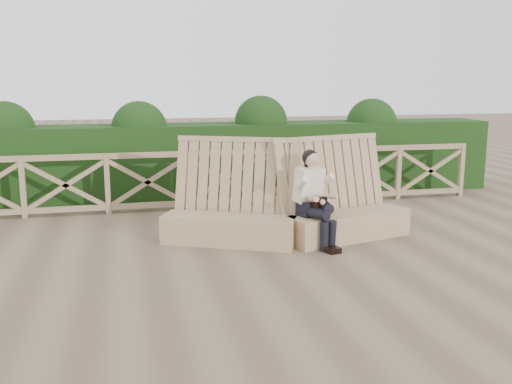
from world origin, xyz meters
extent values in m
plane|color=brown|center=(0.00, 0.00, 0.00)|extent=(60.00, 60.00, 0.00)
cube|color=#977856|center=(-0.37, 1.08, 0.21)|extent=(1.98, 1.29, 0.42)
cube|color=#977856|center=(-0.26, 1.33, 0.78)|extent=(1.96, 1.24, 1.54)
cube|color=#977856|center=(1.46, 0.92, 0.21)|extent=(2.02, 1.00, 0.42)
cube|color=#977856|center=(1.39, 1.18, 0.78)|extent=(2.00, 0.94, 1.54)
cube|color=black|center=(0.81, 0.85, 0.53)|extent=(0.43, 0.38, 0.22)
cube|color=beige|center=(0.80, 0.90, 0.88)|extent=(0.48, 0.42, 0.53)
sphere|color=tan|center=(0.81, 0.85, 1.26)|extent=(0.27, 0.27, 0.21)
sphere|color=black|center=(0.80, 0.88, 1.28)|extent=(0.30, 0.30, 0.23)
cylinder|color=black|center=(0.80, 0.62, 0.51)|extent=(0.31, 0.49, 0.15)
cylinder|color=black|center=(0.95, 0.69, 0.58)|extent=(0.31, 0.49, 0.17)
cylinder|color=black|center=(0.87, 0.41, 0.21)|extent=(0.16, 0.16, 0.42)
cylinder|color=black|center=(0.99, 0.43, 0.21)|extent=(0.16, 0.16, 0.42)
cube|color=black|center=(0.91, 0.32, 0.04)|extent=(0.17, 0.26, 0.08)
cube|color=black|center=(1.01, 0.34, 0.04)|extent=(0.17, 0.26, 0.08)
cube|color=black|center=(0.90, 0.68, 0.63)|extent=(0.26, 0.20, 0.15)
cube|color=black|center=(0.94, 0.53, 0.69)|extent=(0.10, 0.11, 0.12)
cube|color=#957C56|center=(0.00, 3.50, 1.05)|extent=(10.10, 0.07, 0.10)
cube|color=#957C56|center=(0.00, 3.50, 0.12)|extent=(10.10, 0.07, 0.10)
cube|color=black|center=(0.00, 4.70, 0.75)|extent=(12.00, 1.20, 1.50)
camera|label=1|loc=(-1.85, -6.94, 2.38)|focal=40.00mm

